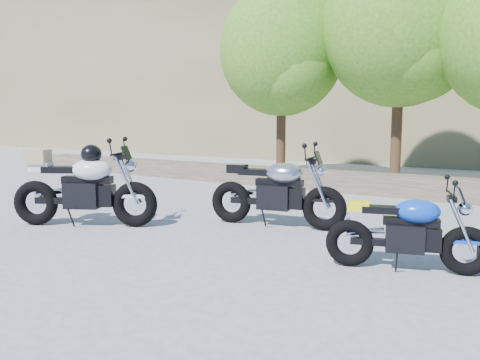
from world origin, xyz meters
name	(u,v)px	position (x,y,z in m)	size (l,w,h in m)	color
ground	(191,237)	(0.00, 0.00, 0.00)	(90.00, 90.00, 0.00)	gray
stone_wall	(337,181)	(0.00, 5.50, 0.25)	(22.00, 0.55, 0.50)	#4B4232
tree_decid_left	(284,55)	(-2.39, 7.14, 3.63)	(3.67, 3.67, 5.62)	#382314
tree_decid_mid	(404,30)	(0.91, 7.54, 4.04)	(4.08, 4.08, 6.24)	#382314
silver_bike	(277,192)	(0.71, 1.30, 0.55)	(2.25, 0.79, 1.14)	black
white_bike	(84,186)	(-1.89, -0.40, 0.65)	(2.16, 1.33, 1.32)	black
blue_bike	(408,233)	(3.05, 0.14, 0.44)	(1.74, 0.76, 0.90)	black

